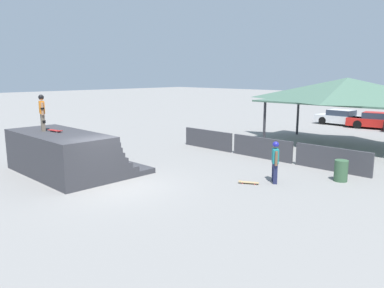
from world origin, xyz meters
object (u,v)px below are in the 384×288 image
(bystander_walking, at_px, (275,159))
(parked_car_red, at_px, (379,121))
(skateboard_on_ground, at_px, (248,182))
(parked_car_white, at_px, (342,118))
(skateboard_on_deck, at_px, (55,130))
(skater_on_deck, at_px, (42,110))
(trash_bin, at_px, (341,171))

(bystander_walking, bearing_deg, parked_car_red, -33.15)
(skateboard_on_ground, bearing_deg, parked_car_white, -105.92)
(skateboard_on_ground, relative_size, parked_car_white, 0.18)
(skateboard_on_deck, bearing_deg, parked_car_red, 69.56)
(parked_car_white, bearing_deg, skateboard_on_deck, -92.51)
(skateboard_on_deck, height_order, parked_car_red, skateboard_on_deck)
(skater_on_deck, xyz_separation_m, trash_bin, (9.95, 7.44, -2.24))
(parked_car_red, bearing_deg, trash_bin, -85.57)
(bystander_walking, relative_size, skateboard_on_ground, 2.10)
(skateboard_on_ground, height_order, trash_bin, trash_bin)
(skateboard_on_ground, bearing_deg, skateboard_on_deck, 3.30)
(skateboard_on_deck, bearing_deg, skateboard_on_ground, 24.60)
(skater_on_deck, relative_size, skateboard_on_ground, 1.99)
(skater_on_deck, height_order, skateboard_on_deck, skater_on_deck)
(skateboard_on_ground, bearing_deg, parked_car_red, -114.38)
(skateboard_on_deck, relative_size, parked_car_red, 0.18)
(bystander_walking, bearing_deg, skateboard_on_deck, 84.66)
(skater_on_deck, relative_size, parked_car_white, 0.36)
(trash_bin, bearing_deg, skateboard_on_ground, -130.07)
(skateboard_on_deck, xyz_separation_m, parked_car_white, (2.35, 23.78, -1.23))
(bystander_walking, relative_size, parked_car_white, 0.38)
(trash_bin, height_order, parked_car_white, parked_car_white)
(skater_on_deck, xyz_separation_m, parked_car_white, (3.01, 24.00, -2.07))
(skater_on_deck, relative_size, trash_bin, 1.83)
(skater_on_deck, bearing_deg, parked_car_red, 94.66)
(trash_bin, relative_size, parked_car_red, 0.18)
(trash_bin, relative_size, parked_car_white, 0.19)
(bystander_walking, bearing_deg, trash_bin, -81.24)
(skater_on_deck, distance_m, parked_car_white, 24.28)
(bystander_walking, bearing_deg, skateboard_on_ground, 102.75)
(bystander_walking, xyz_separation_m, skateboard_on_ground, (-0.64, -0.85, -0.91))
(skateboard_on_deck, xyz_separation_m, skateboard_on_ground, (6.88, 4.36, -1.78))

